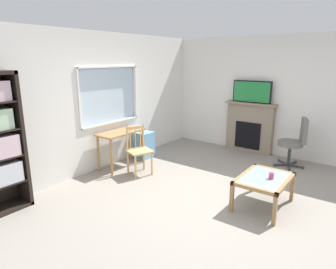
{
  "coord_description": "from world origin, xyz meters",
  "views": [
    {
      "loc": [
        -3.74,
        -2.0,
        2.13
      ],
      "look_at": [
        -0.0,
        0.78,
        0.92
      ],
      "focal_mm": 31.52,
      "sensor_mm": 36.0,
      "label": 1
    }
  ],
  "objects_px": {
    "tv": "(252,92)",
    "coffee_table": "(264,182)",
    "plastic_drawer_unit": "(143,145)",
    "sippy_cup": "(271,175)",
    "desk_under_window": "(121,137)",
    "office_chair": "(295,140)",
    "fireplace": "(250,127)",
    "wooden_chair": "(139,150)"
  },
  "relations": [
    {
      "from": "desk_under_window",
      "to": "plastic_drawer_unit",
      "type": "bearing_deg",
      "value": 4.07
    },
    {
      "from": "sippy_cup",
      "to": "desk_under_window",
      "type": "bearing_deg",
      "value": 91.5
    },
    {
      "from": "fireplace",
      "to": "sippy_cup",
      "type": "bearing_deg",
      "value": -151.95
    },
    {
      "from": "tv",
      "to": "coffee_table",
      "type": "xyz_separation_m",
      "value": [
        -2.4,
        -1.19,
        -1.01
      ]
    },
    {
      "from": "coffee_table",
      "to": "fireplace",
      "type": "bearing_deg",
      "value": 26.25
    },
    {
      "from": "wooden_chair",
      "to": "plastic_drawer_unit",
      "type": "height_order",
      "value": "wooden_chair"
    },
    {
      "from": "office_chair",
      "to": "coffee_table",
      "type": "relative_size",
      "value": 1.11
    },
    {
      "from": "plastic_drawer_unit",
      "to": "sippy_cup",
      "type": "xyz_separation_m",
      "value": [
        -0.63,
        -2.99,
        0.22
      ]
    },
    {
      "from": "office_chair",
      "to": "coffee_table",
      "type": "height_order",
      "value": "office_chair"
    },
    {
      "from": "tv",
      "to": "wooden_chair",
      "type": "bearing_deg",
      "value": 155.75
    },
    {
      "from": "tv",
      "to": "sippy_cup",
      "type": "xyz_separation_m",
      "value": [
        -2.39,
        -1.28,
        -0.9
      ]
    },
    {
      "from": "tv",
      "to": "plastic_drawer_unit",
      "type": "bearing_deg",
      "value": 135.96
    },
    {
      "from": "desk_under_window",
      "to": "office_chair",
      "type": "xyz_separation_m",
      "value": [
        2.06,
        -2.77,
        -0.06
      ]
    },
    {
      "from": "sippy_cup",
      "to": "tv",
      "type": "bearing_deg",
      "value": 28.23
    },
    {
      "from": "plastic_drawer_unit",
      "to": "fireplace",
      "type": "relative_size",
      "value": 0.49
    },
    {
      "from": "coffee_table",
      "to": "plastic_drawer_unit",
      "type": "bearing_deg",
      "value": 77.63
    },
    {
      "from": "wooden_chair",
      "to": "plastic_drawer_unit",
      "type": "xyz_separation_m",
      "value": [
        0.77,
        0.57,
        -0.18
      ]
    },
    {
      "from": "desk_under_window",
      "to": "coffee_table",
      "type": "distance_m",
      "value": 2.86
    },
    {
      "from": "plastic_drawer_unit",
      "to": "sippy_cup",
      "type": "height_order",
      "value": "plastic_drawer_unit"
    },
    {
      "from": "tv",
      "to": "coffee_table",
      "type": "bearing_deg",
      "value": -153.58
    },
    {
      "from": "plastic_drawer_unit",
      "to": "sippy_cup",
      "type": "relative_size",
      "value": 6.36
    },
    {
      "from": "desk_under_window",
      "to": "sippy_cup",
      "type": "distance_m",
      "value": 2.94
    },
    {
      "from": "fireplace",
      "to": "coffee_table",
      "type": "relative_size",
      "value": 1.29
    },
    {
      "from": "wooden_chair",
      "to": "office_chair",
      "type": "height_order",
      "value": "office_chair"
    },
    {
      "from": "fireplace",
      "to": "office_chair",
      "type": "distance_m",
      "value": 1.19
    },
    {
      "from": "coffee_table",
      "to": "sippy_cup",
      "type": "xyz_separation_m",
      "value": [
        0.01,
        -0.09,
        0.11
      ]
    },
    {
      "from": "desk_under_window",
      "to": "tv",
      "type": "height_order",
      "value": "tv"
    },
    {
      "from": "fireplace",
      "to": "tv",
      "type": "xyz_separation_m",
      "value": [
        -0.02,
        0.0,
        0.82
      ]
    },
    {
      "from": "tv",
      "to": "office_chair",
      "type": "distance_m",
      "value": 1.46
    },
    {
      "from": "coffee_table",
      "to": "sippy_cup",
      "type": "height_order",
      "value": "sippy_cup"
    },
    {
      "from": "fireplace",
      "to": "desk_under_window",
      "type": "bearing_deg",
      "value": 146.33
    },
    {
      "from": "plastic_drawer_unit",
      "to": "coffee_table",
      "type": "height_order",
      "value": "plastic_drawer_unit"
    },
    {
      "from": "wooden_chair",
      "to": "sippy_cup",
      "type": "height_order",
      "value": "wooden_chair"
    },
    {
      "from": "tv",
      "to": "office_chair",
      "type": "bearing_deg",
      "value": -110.1
    },
    {
      "from": "desk_under_window",
      "to": "sippy_cup",
      "type": "xyz_separation_m",
      "value": [
        0.08,
        -2.94,
        -0.11
      ]
    },
    {
      "from": "tv",
      "to": "coffee_table",
      "type": "relative_size",
      "value": 0.97
    },
    {
      "from": "desk_under_window",
      "to": "wooden_chair",
      "type": "xyz_separation_m",
      "value": [
        -0.06,
        -0.52,
        -0.15
      ]
    },
    {
      "from": "wooden_chair",
      "to": "office_chair",
      "type": "distance_m",
      "value": 3.1
    },
    {
      "from": "tv",
      "to": "sippy_cup",
      "type": "distance_m",
      "value": 2.86
    },
    {
      "from": "plastic_drawer_unit",
      "to": "fireplace",
      "type": "distance_m",
      "value": 2.48
    },
    {
      "from": "coffee_table",
      "to": "tv",
      "type": "bearing_deg",
      "value": 26.42
    },
    {
      "from": "fireplace",
      "to": "tv",
      "type": "relative_size",
      "value": 1.34
    }
  ]
}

